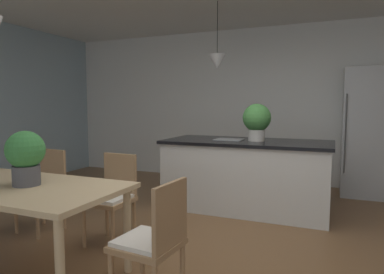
{
  "coord_description": "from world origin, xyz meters",
  "views": [
    {
      "loc": [
        0.96,
        -2.81,
        1.35
      ],
      "look_at": [
        -0.46,
        0.6,
        1.01
      ],
      "focal_mm": 31.92,
      "sensor_mm": 36.0,
      "label": 1
    }
  ],
  "objects_px": {
    "potted_plant_on_table": "(26,155)",
    "chair_far_left": "(44,187)",
    "potted_plant_on_island": "(257,120)",
    "kitchen_island": "(246,174)",
    "chair_far_right": "(112,195)",
    "chair_kitchen_end": "(154,240)",
    "refrigerator": "(369,133)",
    "dining_table": "(4,191)"
  },
  "relations": [
    {
      "from": "potted_plant_on_island",
      "to": "potted_plant_on_table",
      "type": "bearing_deg",
      "value": -118.19
    },
    {
      "from": "dining_table",
      "to": "potted_plant_on_table",
      "type": "height_order",
      "value": "potted_plant_on_table"
    },
    {
      "from": "chair_far_left",
      "to": "refrigerator",
      "type": "relative_size",
      "value": 0.46
    },
    {
      "from": "chair_far_right",
      "to": "chair_kitchen_end",
      "type": "xyz_separation_m",
      "value": [
        0.92,
        -0.82,
        0.0
      ]
    },
    {
      "from": "potted_plant_on_table",
      "to": "chair_far_left",
      "type": "bearing_deg",
      "value": 130.14
    },
    {
      "from": "potted_plant_on_island",
      "to": "potted_plant_on_table",
      "type": "height_order",
      "value": "potted_plant_on_island"
    },
    {
      "from": "chair_kitchen_end",
      "to": "kitchen_island",
      "type": "height_order",
      "value": "kitchen_island"
    },
    {
      "from": "chair_kitchen_end",
      "to": "kitchen_island",
      "type": "distance_m",
      "value": 2.42
    },
    {
      "from": "potted_plant_on_table",
      "to": "potted_plant_on_island",
      "type": "bearing_deg",
      "value": 61.81
    },
    {
      "from": "chair_far_right",
      "to": "kitchen_island",
      "type": "bearing_deg",
      "value": 59.35
    },
    {
      "from": "dining_table",
      "to": "kitchen_island",
      "type": "relative_size",
      "value": 0.94
    },
    {
      "from": "dining_table",
      "to": "chair_far_right",
      "type": "xyz_separation_m",
      "value": [
        0.45,
        0.82,
        -0.19
      ]
    },
    {
      "from": "dining_table",
      "to": "refrigerator",
      "type": "relative_size",
      "value": 1.05
    },
    {
      "from": "chair_far_left",
      "to": "potted_plant_on_island",
      "type": "bearing_deg",
      "value": 39.09
    },
    {
      "from": "chair_far_left",
      "to": "refrigerator",
      "type": "bearing_deg",
      "value": 41.27
    },
    {
      "from": "chair_far_left",
      "to": "potted_plant_on_table",
      "type": "height_order",
      "value": "potted_plant_on_table"
    },
    {
      "from": "refrigerator",
      "to": "potted_plant_on_island",
      "type": "xyz_separation_m",
      "value": [
        -1.39,
        -1.35,
        0.22
      ]
    },
    {
      "from": "dining_table",
      "to": "potted_plant_on_island",
      "type": "distance_m",
      "value": 2.9
    },
    {
      "from": "refrigerator",
      "to": "potted_plant_on_island",
      "type": "bearing_deg",
      "value": -135.88
    },
    {
      "from": "kitchen_island",
      "to": "potted_plant_on_table",
      "type": "relative_size",
      "value": 4.95
    },
    {
      "from": "potted_plant_on_island",
      "to": "potted_plant_on_table",
      "type": "relative_size",
      "value": 1.11
    },
    {
      "from": "potted_plant_on_table",
      "to": "dining_table",
      "type": "bearing_deg",
      "value": -176.86
    },
    {
      "from": "potted_plant_on_island",
      "to": "chair_far_left",
      "type": "bearing_deg",
      "value": -140.91
    },
    {
      "from": "kitchen_island",
      "to": "potted_plant_on_island",
      "type": "xyz_separation_m",
      "value": [
        0.13,
        -0.0,
        0.71
      ]
    },
    {
      "from": "kitchen_island",
      "to": "refrigerator",
      "type": "height_order",
      "value": "refrigerator"
    },
    {
      "from": "chair_far_left",
      "to": "chair_kitchen_end",
      "type": "xyz_separation_m",
      "value": [
        1.81,
        -0.82,
        0.0
      ]
    },
    {
      "from": "kitchen_island",
      "to": "refrigerator",
      "type": "distance_m",
      "value": 2.09
    },
    {
      "from": "potted_plant_on_table",
      "to": "chair_far_right",
      "type": "bearing_deg",
      "value": 75.01
    },
    {
      "from": "dining_table",
      "to": "kitchen_island",
      "type": "xyz_separation_m",
      "value": [
        1.4,
        2.42,
        -0.21
      ]
    },
    {
      "from": "refrigerator",
      "to": "potted_plant_on_island",
      "type": "relative_size",
      "value": 3.99
    },
    {
      "from": "chair_far_right",
      "to": "refrigerator",
      "type": "height_order",
      "value": "refrigerator"
    },
    {
      "from": "chair_far_right",
      "to": "potted_plant_on_table",
      "type": "bearing_deg",
      "value": -104.99
    },
    {
      "from": "chair_far_right",
      "to": "potted_plant_on_island",
      "type": "relative_size",
      "value": 1.83
    },
    {
      "from": "potted_plant_on_island",
      "to": "kitchen_island",
      "type": "bearing_deg",
      "value": 180.0
    },
    {
      "from": "dining_table",
      "to": "potted_plant_on_table",
      "type": "relative_size",
      "value": 4.67
    },
    {
      "from": "kitchen_island",
      "to": "refrigerator",
      "type": "relative_size",
      "value": 1.11
    },
    {
      "from": "dining_table",
      "to": "chair_far_right",
      "type": "distance_m",
      "value": 0.95
    },
    {
      "from": "dining_table",
      "to": "kitchen_island",
      "type": "bearing_deg",
      "value": 59.95
    },
    {
      "from": "chair_kitchen_end",
      "to": "kitchen_island",
      "type": "xyz_separation_m",
      "value": [
        0.03,
        2.42,
        -0.01
      ]
    },
    {
      "from": "dining_table",
      "to": "chair_kitchen_end",
      "type": "distance_m",
      "value": 1.38
    },
    {
      "from": "refrigerator",
      "to": "potted_plant_on_table",
      "type": "bearing_deg",
      "value": -125.54
    },
    {
      "from": "chair_far_left",
      "to": "potted_plant_on_table",
      "type": "bearing_deg",
      "value": -49.86
    }
  ]
}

